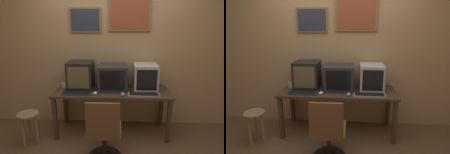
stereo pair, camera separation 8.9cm
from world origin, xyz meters
TOP-DOWN VIEW (x-y plane):
  - wall_back at (0.00, 1.37)m, footprint 8.00×0.08m
  - desk at (0.00, 1.01)m, footprint 1.76×0.62m
  - monitor_left at (-0.50, 1.10)m, footprint 0.39×0.38m
  - monitor_center at (0.01, 1.09)m, footprint 0.44×0.43m
  - monitor_right at (0.51, 1.09)m, footprint 0.36×0.41m
  - keyboard_main at (-0.51, 0.83)m, footprint 0.42×0.16m
  - keyboard_side at (0.47, 0.82)m, footprint 0.45×0.16m
  - mouse_near_keyboard at (-0.24, 0.83)m, footprint 0.07×0.11m
  - mouse_far_corner at (0.17, 0.81)m, footprint 0.06×0.11m
  - desk_clock at (-0.75, 1.07)m, footprint 0.10×0.06m
  - office_chair at (-0.07, 0.30)m, footprint 0.44×0.44m
  - side_stool at (-1.16, 0.61)m, footprint 0.29×0.29m

SIDE VIEW (x-z plane):
  - side_stool at x=-1.16m, z-range 0.11..0.60m
  - office_chair at x=-0.07m, z-range -0.06..0.80m
  - desk at x=0.00m, z-range 0.27..0.98m
  - keyboard_main at x=-0.51m, z-range 0.71..0.74m
  - keyboard_side at x=0.47m, z-range 0.71..0.74m
  - mouse_near_keyboard at x=-0.24m, z-range 0.71..0.75m
  - mouse_far_corner at x=0.17m, z-range 0.71..0.75m
  - desk_clock at x=-0.75m, z-range 0.71..0.80m
  - monitor_center at x=0.01m, z-range 0.71..1.09m
  - monitor_right at x=0.51m, z-range 0.71..1.11m
  - monitor_left at x=-0.50m, z-range 0.71..1.14m
  - wall_back at x=0.00m, z-range 0.01..2.61m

